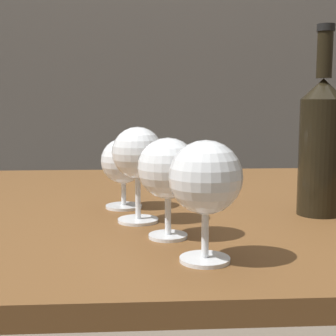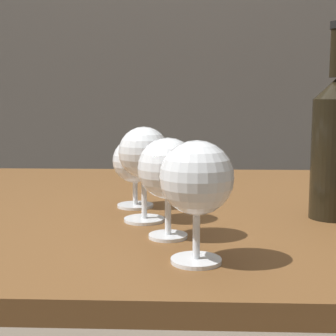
# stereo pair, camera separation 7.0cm
# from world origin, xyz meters

# --- Properties ---
(back_wall) EXTENTS (5.00, 0.08, 2.60)m
(back_wall) POSITION_xyz_m (0.00, 1.20, 1.30)
(back_wall) COLOR #59544F
(back_wall) RESTS_ON ground_plane
(dining_table) EXTENTS (1.35, 0.95, 0.73)m
(dining_table) POSITION_xyz_m (0.00, 0.00, 0.65)
(dining_table) COLOR brown
(dining_table) RESTS_ON ground_plane
(wine_glass_amber) EXTENTS (0.09, 0.09, 0.15)m
(wine_glass_amber) POSITION_xyz_m (-0.00, -0.35, 0.83)
(wine_glass_amber) COLOR white
(wine_glass_amber) RESTS_ON dining_table
(wine_glass_chardonnay) EXTENTS (0.09, 0.09, 0.14)m
(wine_glass_chardonnay) POSITION_xyz_m (-0.04, -0.25, 0.83)
(wine_glass_chardonnay) COLOR white
(wine_glass_chardonnay) RESTS_ON dining_table
(wine_glass_merlot) EXTENTS (0.08, 0.08, 0.16)m
(wine_glass_merlot) POSITION_xyz_m (-0.08, -0.15, 0.84)
(wine_glass_merlot) COLOR white
(wine_glass_merlot) RESTS_ON dining_table
(wine_glass_pinot) EXTENTS (0.08, 0.08, 0.13)m
(wine_glass_pinot) POSITION_xyz_m (-0.11, -0.04, 0.82)
(wine_glass_pinot) COLOR white
(wine_glass_pinot) RESTS_ON dining_table
(wine_bottle) EXTENTS (0.07, 0.07, 0.32)m
(wine_bottle) POSITION_xyz_m (0.23, -0.11, 0.86)
(wine_bottle) COLOR black
(wine_bottle) RESTS_ON dining_table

